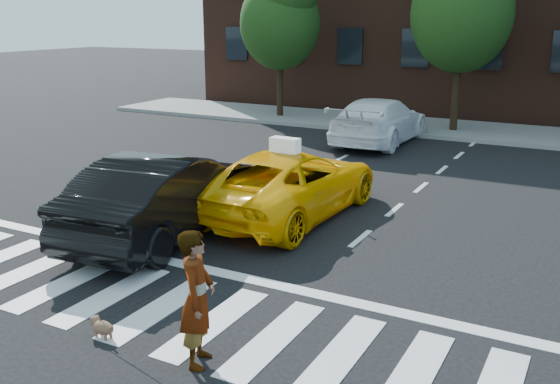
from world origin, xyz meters
name	(u,v)px	position (x,y,z in m)	size (l,w,h in m)	color
ground	(160,309)	(0.00, 0.00, 0.00)	(120.00, 120.00, 0.00)	black
crosswalk	(160,308)	(0.00, 0.00, 0.01)	(13.00, 2.40, 0.01)	silver
stop_line	(218,272)	(0.00, 1.60, 0.01)	(12.00, 0.30, 0.01)	silver
sidewalk_far	(443,128)	(0.00, 17.50, 0.07)	(30.00, 4.00, 0.15)	slate
tree_left	(281,13)	(-6.97, 17.00, 4.44)	(3.39, 3.38, 6.50)	black
tree_mid	(464,1)	(0.53, 17.00, 4.85)	(3.69, 3.69, 7.10)	black
taxi	(289,183)	(-0.42, 5.15, 0.74)	(2.46, 5.34, 1.49)	#FEB305
black_sedan	(166,195)	(-2.00, 2.74, 0.86)	(1.82, 5.23, 1.72)	black
white_suv	(379,121)	(-1.40, 13.95, 0.79)	(2.22, 5.46, 1.59)	white
woman	(197,298)	(1.44, -0.99, 0.92)	(0.67, 0.44, 1.83)	#999999
dog	(101,326)	(-0.16, -1.09, 0.17)	(0.50, 0.25, 0.29)	#906849
taxi_sign	(285,145)	(-0.42, 4.95, 1.65)	(0.65, 0.28, 0.32)	white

